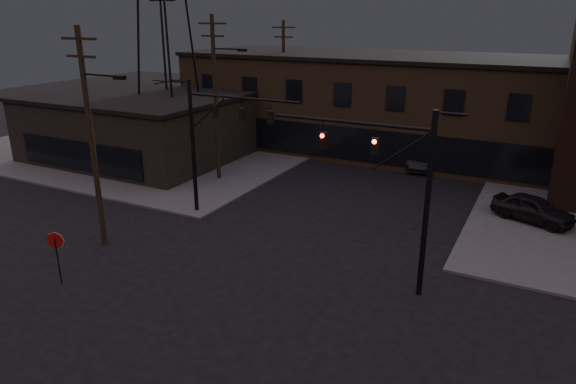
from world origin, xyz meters
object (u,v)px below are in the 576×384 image
object	(u,v)px
traffic_signal_near	(401,182)
traffic_signal_far	(210,134)
stop_sign	(56,246)
parked_car_lot_a	(533,209)
car_crossing	(421,158)

from	to	relation	value
traffic_signal_near	traffic_signal_far	xyz separation A→B (m)	(-12.07, 3.50, 0.08)
traffic_signal_far	stop_sign	xyz separation A→B (m)	(-1.28, -9.99, -3.17)
traffic_signal_near	traffic_signal_far	bearing A→B (deg)	163.83
traffic_signal_near	stop_sign	size ratio (longest dim) A/B	3.23
traffic_signal_near	parked_car_lot_a	xyz separation A→B (m)	(4.95, 10.92, -4.01)
traffic_signal_near	traffic_signal_far	distance (m)	12.57
stop_sign	parked_car_lot_a	xyz separation A→B (m)	(18.31, 17.40, -0.93)
traffic_signal_near	car_crossing	world-z (taller)	traffic_signal_near
traffic_signal_near	car_crossing	size ratio (longest dim) A/B	1.60
traffic_signal_near	traffic_signal_far	world-z (taller)	same
traffic_signal_far	stop_sign	size ratio (longest dim) A/B	3.23
traffic_signal_near	parked_car_lot_a	size ratio (longest dim) A/B	1.78
stop_sign	car_crossing	bearing A→B (deg)	69.20
traffic_signal_far	car_crossing	bearing A→B (deg)	61.74
traffic_signal_near	stop_sign	bearing A→B (deg)	-154.10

